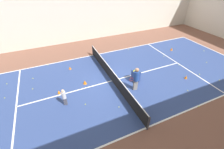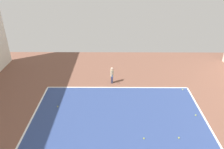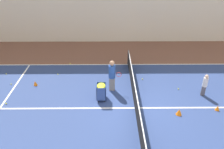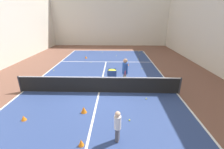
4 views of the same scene
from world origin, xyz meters
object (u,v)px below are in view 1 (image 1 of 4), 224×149
(ball_cart, at_px, (136,74))
(training_cone_0, at_px, (70,68))
(training_cone_1, at_px, (172,49))
(tennis_net, at_px, (112,75))
(child_midcourt, at_px, (64,96))
(coach_at_net, at_px, (136,78))

(ball_cart, bearing_deg, training_cone_0, -130.88)
(ball_cart, relative_size, training_cone_1, 3.21)
(tennis_net, relative_size, training_cone_1, 33.74)
(ball_cart, bearing_deg, tennis_net, -113.73)
(training_cone_0, bearing_deg, child_midcourt, -14.52)
(coach_at_net, xyz_separation_m, training_cone_1, (-3.94, 6.98, -0.91))
(training_cone_0, bearing_deg, ball_cart, 49.12)
(coach_at_net, bearing_deg, tennis_net, -44.97)
(coach_at_net, distance_m, training_cone_1, 8.06)
(tennis_net, bearing_deg, ball_cart, 66.27)
(ball_cart, height_order, training_cone_0, ball_cart)
(ball_cart, bearing_deg, training_cone_1, 115.66)
(tennis_net, bearing_deg, training_cone_1, 106.12)
(child_midcourt, height_order, training_cone_0, child_midcourt)
(tennis_net, bearing_deg, training_cone_0, -138.55)
(ball_cart, height_order, training_cone_1, ball_cart)
(coach_at_net, distance_m, ball_cart, 1.11)
(coach_at_net, bearing_deg, training_cone_1, -140.57)
(tennis_net, distance_m, training_cone_0, 4.09)
(tennis_net, xyz_separation_m, child_midcourt, (1.08, -3.77, 0.20))
(tennis_net, xyz_separation_m, training_cone_1, (-2.34, 8.10, -0.38))
(tennis_net, distance_m, ball_cart, 1.85)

